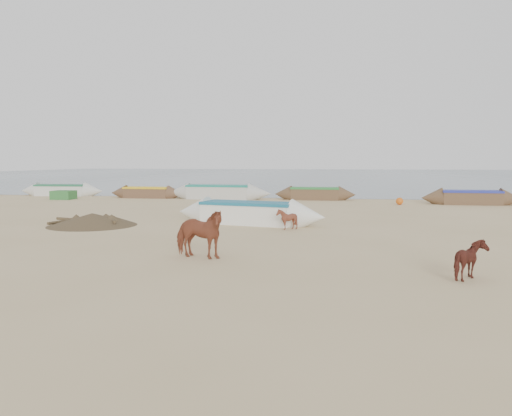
% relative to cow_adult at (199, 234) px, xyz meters
% --- Properties ---
extents(ground, '(140.00, 140.00, 0.00)m').
position_rel_cow_adult_xyz_m(ground, '(0.91, 0.25, -0.68)').
color(ground, tan).
rests_on(ground, ground).
extents(sea, '(160.00, 160.00, 0.00)m').
position_rel_cow_adult_xyz_m(sea, '(0.91, 82.25, -0.68)').
color(sea, slate).
rests_on(sea, ground).
extents(cow_adult, '(1.76, 1.15, 1.37)m').
position_rel_cow_adult_xyz_m(cow_adult, '(0.00, 0.00, 0.00)').
color(cow_adult, brown).
rests_on(cow_adult, ground).
extents(calf_front, '(0.80, 0.73, 0.82)m').
position_rel_cow_adult_xyz_m(calf_front, '(1.84, 6.04, -0.27)').
color(calf_front, brown).
rests_on(calf_front, ground).
extents(calf_right, '(0.93, 1.03, 0.89)m').
position_rel_cow_adult_xyz_m(calf_right, '(6.72, -1.48, -0.24)').
color(calf_right, '#5A261D').
rests_on(calf_right, ground).
extents(near_canoe, '(6.80, 2.81, 0.94)m').
position_rel_cow_adult_xyz_m(near_canoe, '(0.05, 7.55, -0.22)').
color(near_canoe, white).
rests_on(near_canoe, ground).
extents(debris_pile, '(3.99, 3.99, 0.51)m').
position_rel_cow_adult_xyz_m(debris_pile, '(-6.21, 6.01, -0.43)').
color(debris_pile, brown).
rests_on(debris_pile, ground).
extents(waterline_canoes, '(57.12, 4.66, 0.99)m').
position_rel_cow_adult_xyz_m(waterline_canoes, '(-2.75, 21.00, -0.25)').
color(waterline_canoes, brown).
rests_on(waterline_canoes, ground).
extents(beach_clutter, '(48.34, 4.65, 0.64)m').
position_rel_cow_adult_xyz_m(beach_clutter, '(4.89, 19.92, -0.39)').
color(beach_clutter, '#316E34').
rests_on(beach_clutter, ground).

